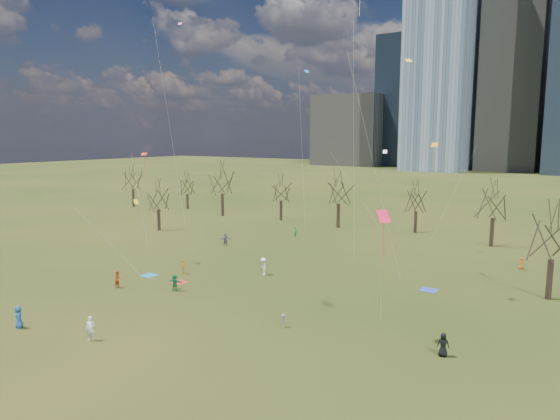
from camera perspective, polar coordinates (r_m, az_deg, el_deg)
The scene contains 18 objects.
ground at distance 47.03m, azimuth -8.24°, elevation -10.28°, with size 500.00×500.00×0.00m, color black.
downtown_skyline at distance 247.02m, azimuth 26.60°, elevation 13.13°, with size 212.50×78.00×118.00m.
bare_tree_row at distance 76.93m, azimuth 10.39°, elevation 1.65°, with size 113.04×29.80×9.50m.
blanket_teal at distance 56.51m, azimuth -14.74°, elevation -7.25°, with size 1.60×1.50×0.03m, color teal.
blanket_navy at distance 51.86m, azimuth 16.66°, elevation -8.74°, with size 1.60×1.50×0.03m, color #243EAC.
blanket_crimson at distance 53.29m, azimuth -11.46°, elevation -8.09°, with size 1.60×1.50×0.03m, color #AF2B23.
person_0 at distance 45.18m, azimuth -27.71°, elevation -10.77°, with size 0.88×0.57×1.81m, color #225193.
person_1 at distance 40.42m, azimuth -20.84°, elevation -12.55°, with size 0.67×0.44×1.84m, color white.
person_2 at distance 52.77m, azimuth -18.02°, elevation -7.54°, with size 0.84×0.66×1.74m, color #C24D1B.
person_3 at distance 40.47m, azimuth 0.41°, elevation -12.51°, with size 0.71×0.41×1.10m, color slate.
person_4 at distance 56.25m, azimuth -10.98°, elevation -6.40°, with size 0.90×0.37×1.54m, color gold.
person_5 at distance 50.34m, azimuth -11.92°, elevation -8.11°, with size 1.56×0.50×1.68m, color #1B7D3D.
person_6 at distance 37.17m, azimuth 18.15°, elevation -14.42°, with size 0.82×0.54×1.68m, color black.
person_9 at distance 54.75m, azimuth -1.92°, elevation -6.45°, with size 1.24×0.71×1.91m, color silver.
person_11 at distance 69.50m, azimuth -6.24°, elevation -3.35°, with size 1.65×0.53×1.78m, color slate.
person_12 at distance 63.36m, azimuth 25.87°, elevation -5.50°, with size 0.67×0.43×1.37m, color #D05917.
person_13 at distance 74.84m, azimuth 1.80°, elevation -2.50°, with size 0.60×0.40×1.66m, color #1C7F3A.
kites_airborne at distance 54.40m, azimuth 4.07°, elevation 5.23°, with size 53.65×40.00×29.42m.
Camera 1 is at (29.87, -33.07, 15.01)m, focal length 32.00 mm.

